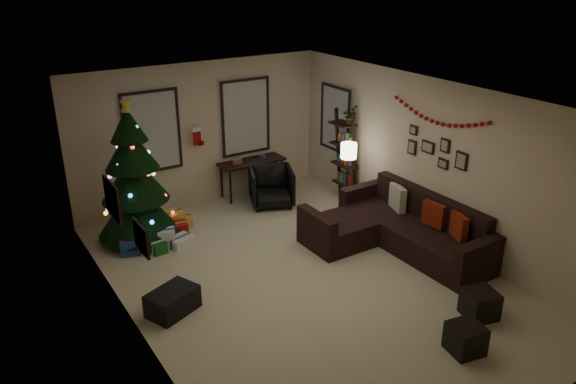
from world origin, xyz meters
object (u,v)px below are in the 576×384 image
object	(u,v)px
sofa	(396,230)
desk_chair	(272,186)
bookshelf	(345,158)
christmas_tree	(134,183)
desk	(252,165)

from	to	relation	value
sofa	desk_chair	distance (m)	2.69
bookshelf	christmas_tree	bearing A→B (deg)	172.17
christmas_tree	desk_chair	world-z (taller)	christmas_tree
desk	bookshelf	xyz separation A→B (m)	(1.37, -1.23, 0.24)
christmas_tree	bookshelf	distance (m)	3.98
sofa	bookshelf	distance (m)	2.12
bookshelf	sofa	bearing A→B (deg)	-103.25
desk	bookshelf	size ratio (longest dim) A/B	0.73
christmas_tree	sofa	distance (m)	4.35
christmas_tree	desk	distance (m)	2.69
sofa	desk_chair	size ratio (longest dim) A/B	3.73
desk	desk_chair	xyz separation A→B (m)	(0.06, -0.65, -0.26)
christmas_tree	desk	xyz separation A→B (m)	(2.57, 0.68, -0.39)
sofa	desk_chair	bearing A→B (deg)	108.25
desk_chair	sofa	bearing A→B (deg)	-49.01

